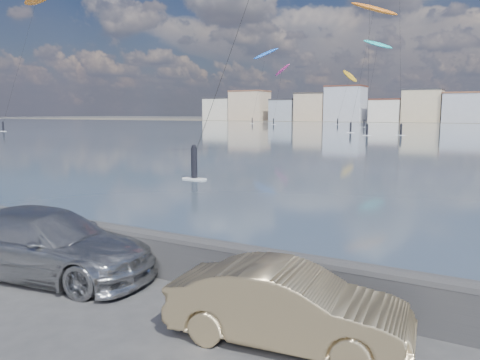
# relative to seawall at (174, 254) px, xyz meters

# --- Properties ---
(ground) EXTENTS (700.00, 700.00, 0.00)m
(ground) POSITION_rel_seawall_xyz_m (0.00, -2.70, -0.58)
(ground) COLOR #333335
(ground) RESTS_ON ground
(bay_water) EXTENTS (500.00, 177.00, 0.00)m
(bay_water) POSITION_rel_seawall_xyz_m (0.00, 88.80, -0.58)
(bay_water) COLOR #3B515F
(bay_water) RESTS_ON ground
(seawall) EXTENTS (400.00, 0.36, 1.08)m
(seawall) POSITION_rel_seawall_xyz_m (0.00, 0.00, 0.00)
(seawall) COLOR #28282B
(seawall) RESTS_ON ground
(car_silver) EXTENTS (5.64, 3.02, 1.55)m
(car_silver) POSITION_rel_seawall_xyz_m (-2.70, -1.30, 0.20)
(car_silver) COLOR #A5A7AC
(car_silver) RESTS_ON ground
(car_champagne) EXTENTS (4.11, 1.86, 1.31)m
(car_champagne) POSITION_rel_seawall_xyz_m (3.48, -1.51, 0.07)
(car_champagne) COLOR tan
(car_champagne) RESTS_ON ground
(kitesurfer_0) EXTENTS (7.43, 16.20, 17.95)m
(kitesurfer_0) POSITION_rel_seawall_xyz_m (-38.55, 143.83, 14.63)
(kitesurfer_0) COLOR #BF8C19
(kitesurfer_0) RESTS_ON ground
(kitesurfer_1) EXTENTS (7.80, 9.72, 23.29)m
(kitesurfer_1) POSITION_rel_seawall_xyz_m (-24.10, 119.40, 20.44)
(kitesurfer_1) COLOR #19BFBF
(kitesurfer_1) RESTS_ON ground
(kitesurfer_2) EXTENTS (8.68, 20.01, 27.54)m
(kitesurfer_2) POSITION_rel_seawall_xyz_m (-70.48, 147.18, 24.01)
(kitesurfer_2) COLOR blue
(kitesurfer_2) RESTS_ON ground
(kitesurfer_9) EXTENTS (7.86, 11.95, 19.79)m
(kitesurfer_9) POSITION_rel_seawall_xyz_m (-57.86, 133.61, 16.53)
(kitesurfer_9) COLOR #E5338C
(kitesurfer_9) RESTS_ON ground
(kitesurfer_11) EXTENTS (9.23, 9.79, 27.53)m
(kitesurfer_11) POSITION_rel_seawall_xyz_m (-78.43, 57.80, 25.52)
(kitesurfer_11) COLOR orange
(kitesurfer_11) RESTS_ON ground
(kitesurfer_14) EXTENTS (10.02, 18.43, 27.02)m
(kitesurfer_14) POSITION_rel_seawall_xyz_m (-18.77, 92.71, 24.10)
(kitesurfer_14) COLOR orange
(kitesurfer_14) RESTS_ON ground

